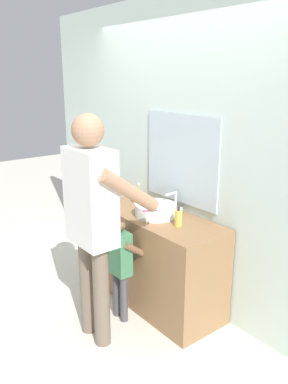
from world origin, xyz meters
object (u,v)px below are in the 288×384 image
object	(u,v)px
soap_bottle	(178,218)
child_toddler	(120,259)
adult_parent	(93,211)
toothbrush_cup	(137,198)

from	to	relation	value
soap_bottle	child_toddler	bearing A→B (deg)	-126.83
child_toddler	adult_parent	world-z (taller)	adult_parent
toothbrush_cup	adult_parent	size ratio (longest dim) A/B	0.12
soap_bottle	toothbrush_cup	bearing A→B (deg)	172.42
child_toddler	soap_bottle	bearing A→B (deg)	53.17
toothbrush_cup	child_toddler	bearing A→B (deg)	-50.42
soap_bottle	child_toddler	distance (m)	0.60
toothbrush_cup	child_toddler	distance (m)	0.70
soap_bottle	adult_parent	bearing A→B (deg)	-106.63
toothbrush_cup	soap_bottle	size ratio (longest dim) A/B	1.25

